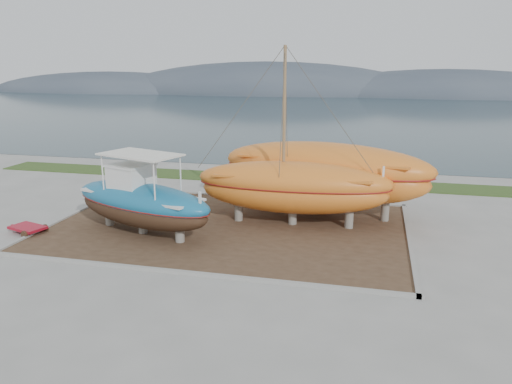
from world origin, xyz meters
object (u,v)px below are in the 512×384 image
(orange_bare_hull, at_px, (324,179))
(red_trailer, at_px, (28,230))
(orange_sailboat, at_px, (294,138))
(white_dinghy, at_px, (133,200))
(blue_caique, at_px, (141,194))

(orange_bare_hull, relative_size, red_trailer, 4.57)
(orange_sailboat, xyz_separation_m, orange_bare_hull, (1.36, 2.37, -2.60))
(red_trailer, bearing_deg, orange_sailboat, 35.92)
(orange_bare_hull, height_order, red_trailer, orange_bare_hull)
(white_dinghy, bearing_deg, orange_bare_hull, -3.05)
(orange_bare_hull, bearing_deg, white_dinghy, -158.92)
(orange_sailboat, xyz_separation_m, red_trailer, (-12.74, -4.46, -4.44))
(white_dinghy, height_order, red_trailer, white_dinghy)
(red_trailer, bearing_deg, white_dinghy, 71.72)
(white_dinghy, bearing_deg, blue_caique, -70.18)
(white_dinghy, xyz_separation_m, orange_sailboat, (9.39, -0.35, 3.94))
(orange_bare_hull, distance_m, red_trailer, 15.77)
(orange_bare_hull, bearing_deg, blue_caique, -136.18)
(blue_caique, xyz_separation_m, orange_sailboat, (7.05, 3.18, 2.55))
(blue_caique, bearing_deg, orange_sailboat, 43.14)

